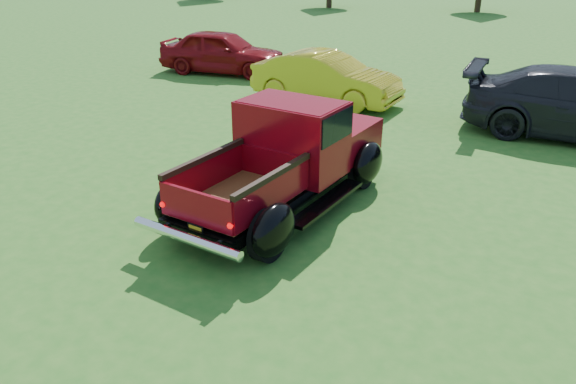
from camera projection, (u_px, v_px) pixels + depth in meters
name	position (u px, v px, depth m)	size (l,w,h in m)	color
ground	(285.00, 255.00, 7.98)	(120.00, 120.00, 0.00)	#27611B
pickup_truck	(292.00, 154.00, 9.36)	(2.54, 4.80, 1.73)	black
show_car_red	(222.00, 52.00, 18.49)	(1.66, 4.13, 1.41)	maroon
show_car_yellow	(326.00, 78.00, 15.17)	(1.41, 4.05, 1.33)	gold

